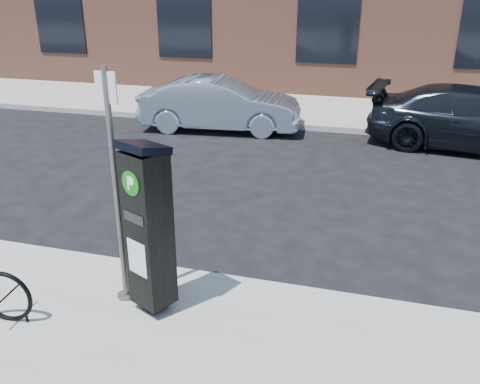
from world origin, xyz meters
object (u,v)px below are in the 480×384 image
(car_silver, at_px, (220,104))
(parking_kiosk, at_px, (149,227))
(sign_pole, at_px, (116,192))
(car_dark, at_px, (477,119))
(bike_rack, at_px, (6,297))

(car_silver, bearing_deg, parking_kiosk, -173.58)
(sign_pole, bearing_deg, parking_kiosk, -14.02)
(sign_pole, xyz_separation_m, car_dark, (4.95, 8.17, -0.79))
(parking_kiosk, distance_m, car_dark, 9.46)
(parking_kiosk, distance_m, bike_rack, 1.78)
(parking_kiosk, xyz_separation_m, bike_rack, (-1.48, -0.66, -0.75))
(parking_kiosk, bearing_deg, car_silver, 127.63)
(parking_kiosk, distance_m, sign_pole, 0.55)
(sign_pole, bearing_deg, car_silver, 102.68)
(car_silver, bearing_deg, car_dark, -96.30)
(car_silver, relative_size, car_dark, 0.85)
(parking_kiosk, height_order, car_silver, parking_kiosk)
(car_silver, xyz_separation_m, car_dark, (6.39, 0.00, 0.03))
(parking_kiosk, relative_size, sign_pole, 0.74)
(car_dark, bearing_deg, car_silver, 97.77)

